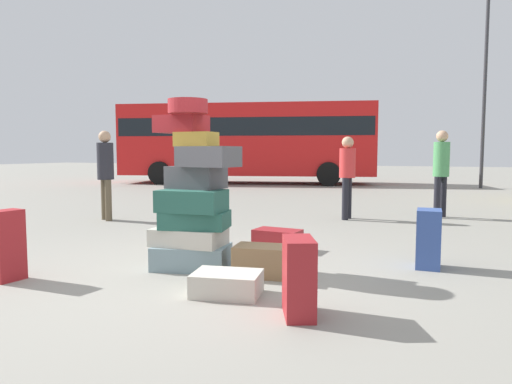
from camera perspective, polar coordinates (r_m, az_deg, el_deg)
name	(u,v)px	position (r m, az deg, el deg)	size (l,w,h in m)	color
ground_plane	(201,274)	(4.99, -6.70, -9.92)	(80.00, 80.00, 0.00)	gray
suitcase_tower	(193,199)	(5.15, -7.65, -0.89)	(1.04, 0.73, 1.84)	gray
suitcase_navy_right_side	(429,239)	(5.51, 20.25, -5.35)	(0.25, 0.36, 0.65)	#334F99
suitcase_maroon_foreground_far	(7,245)	(5.27, -28.00, -5.76)	(0.20, 0.28, 0.70)	maroon
suitcase_cream_left_side	(188,242)	(6.12, -8.29, -6.09)	(0.62, 0.38, 0.22)	beige
suitcase_brown_foreground_near	(265,261)	(4.87, 1.10, -8.37)	(0.62, 0.37, 0.31)	olive
suitcase_maroon_upright_blue	(299,277)	(3.70, 5.23, -10.28)	(0.22, 0.42, 0.61)	maroon
suitcase_maroon_white_trunk	(277,239)	(6.16, 2.63, -5.79)	(0.59, 0.35, 0.26)	maroon
suitcase_cream_behind_tower	(227,284)	(4.26, -3.55, -11.07)	(0.59, 0.42, 0.21)	beige
person_bearded_onlooker	(347,170)	(9.00, 11.05, 2.63)	(0.30, 0.34, 1.56)	black
person_tourist_with_camera	(441,166)	(9.74, 21.60, 2.96)	(0.30, 0.31, 1.69)	black
person_passerby_in_red	(105,167)	(9.14, -17.84, 2.86)	(0.31, 0.30, 1.66)	brown
parked_bus	(247,138)	(19.18, -1.10, 6.57)	(10.39, 4.86, 3.15)	red
lamp_post	(486,59)	(18.55, 26.17, 14.33)	(0.36, 0.36, 6.98)	#333338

